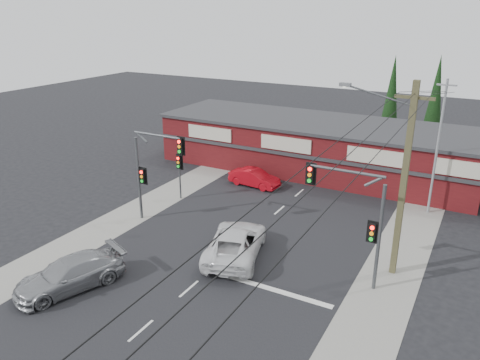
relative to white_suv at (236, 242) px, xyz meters
The scene contains 18 objects.
ground 1.09m from the white_suv, 124.57° to the right, with size 120.00×120.00×0.00m, color black.
road_strip 4.51m from the white_suv, 95.23° to the left, with size 14.00×70.00×0.01m, color black.
verge_left 9.97m from the white_suv, 153.63° to the left, with size 3.00×70.00×0.02m, color gray.
verge_right 9.26m from the white_suv, 28.60° to the left, with size 3.00×70.00×0.02m, color gray.
stop_line 3.82m from the white_suv, 33.97° to the right, with size 6.50×0.35×0.01m, color silver.
white_suv is the anchor object (origin of this frame).
silver_suv 8.73m from the white_suv, 129.79° to the right, with size 2.18×5.37×1.56m, color #989A9D.
red_sedan 11.04m from the white_suv, 111.53° to the left, with size 1.42×4.07×1.34m, color #AF0A15.
lane_dashes 5.16m from the white_suv, 94.54° to the left, with size 0.12×48.94×0.01m.
shop_building 16.51m from the white_suv, 94.87° to the left, with size 27.30×8.40×4.22m.
conifer_near 24.07m from the white_suv, 82.47° to the left, with size 1.80×1.80×9.25m.
conifer_far 26.67m from the white_suv, 75.45° to the left, with size 1.80×1.80×9.25m.
traffic_mast_left 7.64m from the white_suv, 168.27° to the left, with size 3.77×0.27×5.97m.
traffic_mast_right 7.19m from the white_suv, ahead, with size 3.96×0.27×5.97m.
pedestal_signal 9.47m from the white_suv, 144.52° to the left, with size 0.55×0.27×3.38m.
utility_pole 9.49m from the white_suv, 16.79° to the left, with size 4.38×0.59×10.00m.
steel_pole 14.81m from the white_suv, 53.02° to the left, with size 1.20×0.16×9.00m.
power_lines 11.91m from the white_suv, 20.73° to the right, with size 2.01×29.00×1.22m.
Camera 1 is at (11.72, -19.62, 13.05)m, focal length 35.00 mm.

